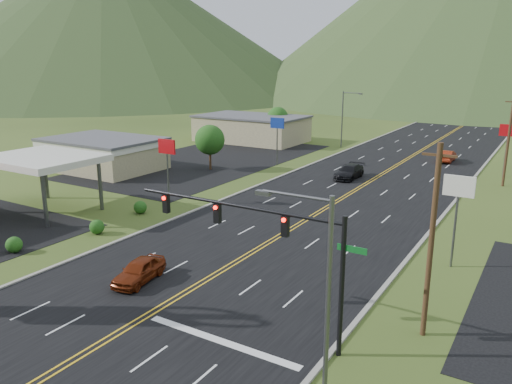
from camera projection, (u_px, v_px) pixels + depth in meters
The scene contains 18 objects.
traffic_signal at pixel (267, 235), 24.61m from camera, with size 13.10×0.43×7.00m.
streetlight_east at pixel (321, 291), 18.99m from camera, with size 3.28×0.25×9.00m.
streetlight_west at pixel (344, 116), 80.04m from camera, with size 3.28×0.25×9.00m.
gas_canopy at pixel (42, 160), 45.68m from camera, with size 10.00×8.00×5.30m.
building_west_mid at pixel (103, 152), 64.59m from camera, with size 14.40×10.40×4.10m.
building_west_far at pixel (251, 128), 87.35m from camera, with size 18.40×11.40×4.50m.
pole_sign_west_a at pixel (167, 153), 48.21m from camera, with size 2.00×0.18×6.40m.
pole_sign_west_b at pixel (277, 128), 66.38m from camera, with size 2.00×0.18×6.40m.
pole_sign_east_a at pixel (458, 196), 32.97m from camera, with size 2.00×0.18×6.40m.
pole_sign_east_b at pixel (508, 136), 59.39m from camera, with size 2.00×0.18×6.40m.
tree_west_a at pixel (210, 140), 63.91m from camera, with size 3.84×3.84×5.82m.
tree_west_b at pixel (278, 118), 88.73m from camera, with size 3.84×3.84×5.82m.
utility_pole_a at pixel (431, 241), 24.44m from camera, with size 1.60×0.28×10.00m.
utility_pole_b at pixel (508, 141), 54.99m from camera, with size 1.60×0.28×10.00m.
mountain_nw at pixel (108, 21), 207.42m from camera, with size 190.00×190.00×60.00m, color #263D1C.
car_red_near at pixel (139, 271), 31.71m from camera, with size 1.73×4.30×1.46m, color maroon.
car_dark_mid at pixel (349, 172), 59.66m from camera, with size 2.21×5.45×1.58m, color black.
car_red_far at pixel (447, 156), 69.55m from camera, with size 1.71×4.89×1.61m, color maroon.
Camera 1 is at (18.13, -6.14, 13.67)m, focal length 35.00 mm.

